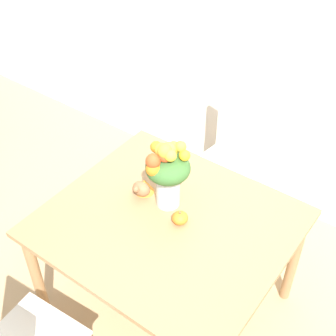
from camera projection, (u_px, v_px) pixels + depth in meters
The scene contains 7 objects.
ground_plane at pixel (168, 304), 2.91m from camera, with size 12.00×12.00×0.00m, color tan.
wall_back at pixel (293, 28), 2.82m from camera, with size 8.00×0.06×2.70m.
dining_table at pixel (168, 233), 2.48m from camera, with size 1.23×1.10×0.75m.
flower_vase at pixel (167, 171), 2.38m from camera, with size 0.23×0.24×0.41m.
pumpkin at pixel (180, 218), 2.39m from camera, with size 0.08×0.08×0.08m.
turkey_figurine at pixel (143, 187), 2.56m from camera, with size 0.11×0.14×0.09m.
dining_chair_near_window at pixel (228, 161), 3.19m from camera, with size 0.47×0.47×0.97m.
Camera 1 is at (0.99, -1.35, 2.53)m, focal length 50.00 mm.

